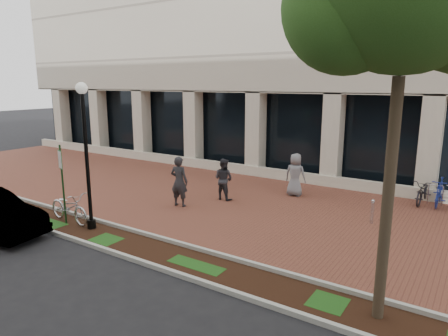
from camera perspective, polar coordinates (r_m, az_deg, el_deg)
The scene contains 12 objects.
ground at distance 15.79m, azimuth 2.17°, elevation -5.08°, with size 120.00×120.00×0.00m, color black.
brick_plaza at distance 15.79m, azimuth 2.17°, elevation -5.06°, with size 40.00×9.00×0.01m, color brown.
planting_strip at distance 11.88m, azimuth -11.33°, elevation -11.24°, with size 40.00×1.50×0.01m, color black.
curb_plaza_side at distance 12.36m, azimuth -8.87°, elevation -9.93°, with size 40.00×0.12×0.12m, color #ABACA2.
curb_street_side at distance 11.39m, azimuth -14.04°, elevation -12.14°, with size 40.00×0.12×0.12m, color #ABACA2.
parking_sign at distance 14.17m, azimuth -22.17°, elevation -0.92°, with size 0.34×0.07×2.69m.
lamppost at distance 13.22m, azimuth -19.11°, elevation 2.60°, with size 0.36×0.36×4.68m.
locked_bicycle at distance 14.54m, azimuth -21.24°, elevation -5.23°, with size 0.71×2.04×1.07m, color silver.
pedestrian_left at distance 15.30m, azimuth -6.42°, elevation -1.93°, with size 0.71×0.47×1.95m, color #242529.
pedestrian_mid at distance 16.10m, azimuth -0.06°, elevation -1.60°, with size 0.82×0.64×1.69m, color #29292E.
pedestrian_right at distance 16.89m, azimuth 10.15°, elevation -0.95°, with size 0.88×0.57×1.80m, color slate.
bollard at distance 14.36m, azimuth 20.42°, elevation -5.83°, with size 0.12×0.12×0.85m.
Camera 1 is at (7.78, -12.92, 4.68)m, focal length 32.00 mm.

